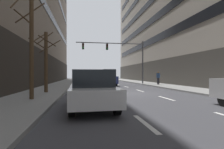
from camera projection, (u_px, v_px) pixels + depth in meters
name	position (u px, v px, depth m)	size (l,w,h in m)	color
ground_plane	(128.00, 93.00, 13.35)	(120.00, 120.00, 0.00)	#424247
sidewalk_left	(39.00, 94.00, 12.31)	(3.35, 80.00, 0.14)	gray
sidewalk_right	(204.00, 91.00, 14.39)	(3.35, 80.00, 0.14)	gray
lane_stripe_l1_s2	(145.00, 123.00, 5.20)	(0.16, 2.00, 0.01)	silver
lane_stripe_l1_s3	(115.00, 99.00, 10.14)	(0.16, 2.00, 0.01)	silver
lane_stripe_l1_s4	(104.00, 91.00, 15.07)	(0.16, 2.00, 0.01)	silver
lane_stripe_l1_s5	(99.00, 87.00, 20.00)	(0.16, 2.00, 0.01)	silver
lane_stripe_l1_s6	(96.00, 84.00, 24.94)	(0.16, 2.00, 0.01)	silver
lane_stripe_l1_s7	(94.00, 83.00, 29.87)	(0.16, 2.00, 0.01)	silver
lane_stripe_l1_s8	(92.00, 82.00, 34.80)	(0.16, 2.00, 0.01)	silver
lane_stripe_l1_s9	(91.00, 81.00, 39.74)	(0.16, 2.00, 0.01)	silver
lane_stripe_l1_s10	(90.00, 80.00, 44.67)	(0.16, 2.00, 0.01)	silver
lane_stripe_l2_s3	(166.00, 98.00, 10.65)	(0.16, 2.00, 0.01)	silver
lane_stripe_l2_s4	(140.00, 91.00, 15.58)	(0.16, 2.00, 0.01)	silver
lane_stripe_l2_s5	(126.00, 87.00, 20.51)	(0.16, 2.00, 0.01)	silver
lane_stripe_l2_s6	(118.00, 84.00, 25.45)	(0.16, 2.00, 0.01)	silver
lane_stripe_l2_s7	(112.00, 83.00, 30.38)	(0.16, 2.00, 0.01)	silver
lane_stripe_l2_s8	(108.00, 81.00, 35.31)	(0.16, 2.00, 0.01)	silver
lane_stripe_l2_s9	(105.00, 81.00, 40.25)	(0.16, 2.00, 0.01)	silver
lane_stripe_l2_s10	(103.00, 80.00, 45.18)	(0.16, 2.00, 0.01)	silver
car_driving_0	(108.00, 78.00, 22.75)	(1.82, 4.29, 2.07)	black
taxi_driving_1	(85.00, 79.00, 21.84)	(1.99, 4.59, 1.90)	black
car_driving_2	(99.00, 76.00, 36.22)	(1.97, 4.34, 2.06)	black
car_driving_3	(92.00, 90.00, 7.42)	(1.95, 4.39, 1.62)	black
car_driving_4	(84.00, 78.00, 31.50)	(1.99, 4.61, 1.72)	black
traffic_signal_0	(120.00, 52.00, 24.82)	(9.50, 0.35, 6.09)	#4C4C51
street_tree_0	(46.00, 59.00, 12.95)	(2.15, 2.20, 4.61)	#4C3823
street_tree_1	(31.00, 45.00, 9.31)	(1.48, 1.85, 5.78)	#4C3823
pedestrian_0	(158.00, 77.00, 22.77)	(0.52, 0.25, 1.66)	black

